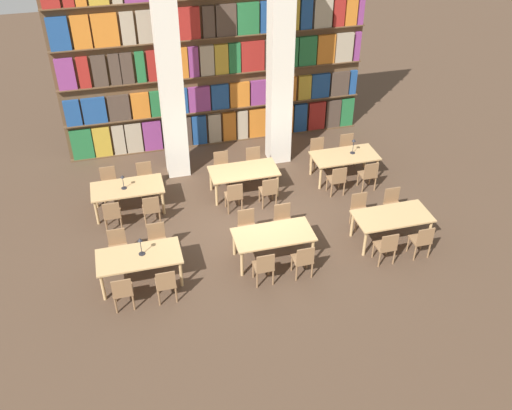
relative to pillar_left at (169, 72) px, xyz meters
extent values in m
plane|color=#4C3828|center=(1.49, -2.95, -3.00)|extent=(40.00, 40.00, 0.00)
cube|color=brown|center=(1.49, 1.48, -0.25)|extent=(8.98, 0.06, 5.50)
cube|color=brown|center=(1.49, 1.48, -2.98)|extent=(8.98, 0.35, 0.03)
cube|color=#236B38|center=(-2.59, 1.44, -2.50)|extent=(0.61, 0.20, 0.94)
cube|color=#B7932D|center=(-2.01, 1.44, -2.50)|extent=(0.49, 0.20, 0.94)
cube|color=tan|center=(-1.53, 1.44, -2.50)|extent=(0.34, 0.20, 0.94)
cube|color=tan|center=(-1.09, 1.44, -2.50)|extent=(0.48, 0.20, 0.94)
cube|color=#84387A|center=(-0.54, 1.44, -2.50)|extent=(0.54, 0.20, 0.94)
cube|color=navy|center=(-0.07, 1.44, -2.50)|extent=(0.30, 0.20, 0.94)
cube|color=#47382D|center=(0.37, 1.44, -2.50)|extent=(0.54, 0.20, 0.94)
cube|color=navy|center=(0.89, 1.44, -2.50)|extent=(0.43, 0.20, 0.94)
cube|color=tan|center=(1.36, 1.44, -2.50)|extent=(0.39, 0.20, 0.94)
cube|color=orange|center=(1.83, 1.44, -2.50)|extent=(0.40, 0.20, 0.94)
cube|color=tan|center=(2.24, 1.44, -2.50)|extent=(0.33, 0.20, 0.94)
cube|color=orange|center=(2.76, 1.44, -2.50)|extent=(0.58, 0.20, 0.94)
cube|color=#B7932D|center=(3.25, 1.44, -2.50)|extent=(0.33, 0.20, 0.94)
cube|color=orange|center=(3.66, 1.44, -2.50)|extent=(0.45, 0.20, 0.94)
cube|color=navy|center=(4.14, 1.44, -2.50)|extent=(0.41, 0.20, 0.94)
cube|color=maroon|center=(4.68, 1.44, -2.50)|extent=(0.54, 0.20, 0.94)
cube|color=#47382D|center=(5.24, 1.44, -2.50)|extent=(0.48, 0.20, 0.94)
cube|color=#236B38|center=(5.72, 1.44, -2.50)|extent=(0.42, 0.20, 0.94)
cube|color=brown|center=(1.49, 1.48, -1.89)|extent=(8.98, 0.35, 0.03)
cube|color=navy|center=(-2.68, 1.44, -1.48)|extent=(0.44, 0.20, 0.77)
cube|color=navy|center=(-2.08, 1.44, -1.48)|extent=(0.66, 0.20, 0.77)
cube|color=#47382D|center=(-1.39, 1.44, -1.48)|extent=(0.61, 0.20, 0.77)
cube|color=orange|center=(-0.78, 1.44, -1.48)|extent=(0.51, 0.20, 0.77)
cube|color=#236B38|center=(-0.18, 1.44, -1.48)|extent=(0.62, 0.20, 0.77)
cube|color=navy|center=(0.39, 1.44, -1.48)|extent=(0.40, 0.20, 0.77)
cube|color=#84387A|center=(0.94, 1.44, -1.48)|extent=(0.64, 0.20, 0.77)
cube|color=navy|center=(1.57, 1.44, -1.48)|extent=(0.52, 0.20, 0.77)
cube|color=orange|center=(2.17, 1.44, -1.48)|extent=(0.59, 0.20, 0.77)
cube|color=#84387A|center=(2.75, 1.44, -1.48)|extent=(0.47, 0.20, 0.77)
cube|color=#84387A|center=(3.31, 1.44, -1.48)|extent=(0.55, 0.20, 0.77)
cube|color=orange|center=(3.78, 1.44, -1.48)|extent=(0.33, 0.20, 0.77)
cube|color=#B7932D|center=(4.23, 1.44, -1.48)|extent=(0.41, 0.20, 0.77)
cube|color=navy|center=(4.74, 1.44, -1.48)|extent=(0.58, 0.20, 0.77)
cube|color=#47382D|center=(5.39, 1.44, -1.48)|extent=(0.58, 0.20, 0.77)
cube|color=navy|center=(5.82, 1.44, -1.48)|extent=(0.21, 0.20, 0.77)
cube|color=brown|center=(1.49, 1.48, -0.78)|extent=(8.98, 0.35, 0.03)
cube|color=#84387A|center=(-2.65, 1.44, -0.33)|extent=(0.49, 0.20, 0.88)
cube|color=maroon|center=(-2.18, 1.44, -0.33)|extent=(0.31, 0.20, 0.88)
cube|color=#47382D|center=(-1.76, 1.44, -0.33)|extent=(0.39, 0.20, 0.88)
cube|color=#47382D|center=(-1.35, 1.44, -0.33)|extent=(0.29, 0.20, 0.88)
cube|color=#47382D|center=(-1.02, 1.44, -0.33)|extent=(0.33, 0.20, 0.88)
cube|color=#236B38|center=(-0.65, 1.44, -0.33)|extent=(0.25, 0.20, 0.88)
cube|color=maroon|center=(-0.24, 1.44, -0.33)|extent=(0.43, 0.20, 0.88)
cube|color=orange|center=(0.34, 1.44, -0.33)|extent=(0.69, 0.20, 0.88)
cube|color=#84387A|center=(0.85, 1.44, -0.33)|extent=(0.28, 0.20, 0.88)
cube|color=tan|center=(1.23, 1.44, -0.33)|extent=(0.40, 0.20, 0.88)
cube|color=#B7932D|center=(1.65, 1.44, -0.33)|extent=(0.39, 0.20, 0.88)
cube|color=#236B38|center=(2.04, 1.44, -0.33)|extent=(0.34, 0.20, 0.88)
cube|color=maroon|center=(2.58, 1.44, -0.33)|extent=(0.68, 0.20, 0.88)
cube|color=#47382D|center=(3.29, 1.44, -0.33)|extent=(0.68, 0.20, 0.88)
cube|color=#236B38|center=(3.83, 1.44, -0.33)|extent=(0.26, 0.20, 0.88)
cube|color=#236B38|center=(4.26, 1.44, -0.33)|extent=(0.54, 0.20, 0.88)
cube|color=orange|center=(4.84, 1.44, -0.33)|extent=(0.55, 0.20, 0.88)
cube|color=tan|center=(5.42, 1.44, -0.33)|extent=(0.54, 0.20, 0.88)
cube|color=#84387A|center=(5.85, 1.44, -0.33)|extent=(0.17, 0.20, 0.88)
cube|color=brown|center=(1.49, 1.48, 0.32)|extent=(8.98, 0.35, 0.03)
cube|color=navy|center=(-2.63, 1.44, 0.77)|extent=(0.54, 0.20, 0.87)
cube|color=orange|center=(-2.06, 1.44, 0.77)|extent=(0.47, 0.20, 0.87)
cube|color=orange|center=(-1.44, 1.44, 0.77)|extent=(0.68, 0.20, 0.87)
cube|color=tan|center=(-0.86, 1.44, 0.77)|extent=(0.36, 0.20, 0.87)
cube|color=tan|center=(-0.40, 1.44, 0.77)|extent=(0.41, 0.20, 0.87)
cube|color=#84387A|center=(0.13, 1.44, 0.77)|extent=(0.50, 0.20, 0.87)
cube|color=maroon|center=(0.76, 1.44, 0.77)|extent=(0.65, 0.20, 0.87)
cube|color=#47382D|center=(1.33, 1.44, 0.77)|extent=(0.33, 0.20, 0.87)
cube|color=#47382D|center=(1.83, 1.44, 0.77)|extent=(0.57, 0.20, 0.87)
cube|color=#236B38|center=(2.45, 1.44, 0.77)|extent=(0.62, 0.20, 0.87)
cube|color=navy|center=(3.16, 1.44, 0.77)|extent=(0.70, 0.20, 0.87)
cube|color=#B7932D|center=(3.75, 1.44, 0.77)|extent=(0.39, 0.20, 0.87)
cube|color=navy|center=(4.17, 1.44, 0.77)|extent=(0.34, 0.20, 0.87)
cube|color=tan|center=(4.67, 1.44, 0.77)|extent=(0.54, 0.20, 0.87)
cube|color=maroon|center=(5.16, 1.44, 0.77)|extent=(0.33, 0.20, 0.87)
cube|color=orange|center=(5.54, 1.44, 0.77)|extent=(0.35, 0.20, 0.87)
cube|color=#84387A|center=(5.84, 1.44, 0.77)|extent=(0.17, 0.20, 0.87)
cube|color=silver|center=(0.00, 0.00, 0.00)|extent=(0.61, 0.61, 6.00)
cube|color=silver|center=(2.98, 0.00, 0.00)|extent=(0.61, 0.61, 6.00)
cube|color=tan|center=(-1.45, -4.37, -2.29)|extent=(1.81, 0.91, 0.04)
cylinder|color=tan|center=(-2.28, -4.75, -2.66)|extent=(0.07, 0.07, 0.69)
cylinder|color=tan|center=(-0.63, -4.75, -2.66)|extent=(0.07, 0.07, 0.69)
cylinder|color=tan|center=(-2.28, -4.00, -2.66)|extent=(0.07, 0.07, 0.69)
cylinder|color=tan|center=(-0.63, -4.00, -2.66)|extent=(0.07, 0.07, 0.69)
cylinder|color=olive|center=(-2.06, -4.88, -2.79)|extent=(0.04, 0.04, 0.42)
cylinder|color=olive|center=(-1.70, -4.88, -2.79)|extent=(0.04, 0.04, 0.42)
cylinder|color=olive|center=(-2.06, -5.22, -2.79)|extent=(0.04, 0.04, 0.42)
cylinder|color=olive|center=(-1.70, -5.22, -2.79)|extent=(0.04, 0.04, 0.42)
cube|color=olive|center=(-1.88, -5.05, -2.56)|extent=(0.42, 0.40, 0.04)
cube|color=olive|center=(-1.88, -5.23, -2.33)|extent=(0.40, 0.03, 0.42)
cylinder|color=olive|center=(-1.70, -3.87, -2.79)|extent=(0.04, 0.04, 0.42)
cylinder|color=olive|center=(-2.06, -3.87, -2.79)|extent=(0.04, 0.04, 0.42)
cylinder|color=olive|center=(-1.70, -3.53, -2.79)|extent=(0.04, 0.04, 0.42)
cylinder|color=olive|center=(-2.06, -3.53, -2.79)|extent=(0.04, 0.04, 0.42)
cube|color=olive|center=(-1.88, -3.70, -2.56)|extent=(0.42, 0.40, 0.04)
cube|color=olive|center=(-1.88, -3.51, -2.33)|extent=(0.40, 0.03, 0.42)
cylinder|color=olive|center=(-1.17, -4.88, -2.79)|extent=(0.04, 0.04, 0.42)
cylinder|color=olive|center=(-0.81, -4.88, -2.79)|extent=(0.04, 0.04, 0.42)
cylinder|color=olive|center=(-1.17, -5.22, -2.79)|extent=(0.04, 0.04, 0.42)
cylinder|color=olive|center=(-0.81, -5.22, -2.79)|extent=(0.04, 0.04, 0.42)
cube|color=olive|center=(-0.99, -5.05, -2.56)|extent=(0.42, 0.40, 0.04)
cube|color=olive|center=(-0.99, -5.23, -2.33)|extent=(0.40, 0.03, 0.42)
cylinder|color=olive|center=(-0.81, -3.87, -2.79)|extent=(0.04, 0.04, 0.42)
cylinder|color=olive|center=(-1.17, -3.87, -2.79)|extent=(0.04, 0.04, 0.42)
cylinder|color=olive|center=(-0.81, -3.53, -2.79)|extent=(0.04, 0.04, 0.42)
cylinder|color=olive|center=(-1.17, -3.53, -2.79)|extent=(0.04, 0.04, 0.42)
cube|color=olive|center=(-0.99, -3.70, -2.56)|extent=(0.42, 0.40, 0.04)
cube|color=olive|center=(-0.99, -3.51, -2.33)|extent=(0.40, 0.03, 0.42)
cylinder|color=#232328|center=(-1.38, -4.33, -2.27)|extent=(0.14, 0.14, 0.01)
cylinder|color=#232328|center=(-1.38, -4.33, -2.09)|extent=(0.02, 0.02, 0.35)
cone|color=#232328|center=(-1.38, -4.33, -1.88)|extent=(0.11, 0.11, 0.07)
cube|color=tan|center=(1.55, -4.38, -2.29)|extent=(1.81, 0.91, 0.04)
cylinder|color=tan|center=(0.73, -4.76, -2.66)|extent=(0.07, 0.07, 0.69)
cylinder|color=tan|center=(2.38, -4.76, -2.66)|extent=(0.07, 0.07, 0.69)
cylinder|color=tan|center=(0.73, -4.01, -2.66)|extent=(0.07, 0.07, 0.69)
cylinder|color=tan|center=(2.38, -4.01, -2.66)|extent=(0.07, 0.07, 0.69)
cylinder|color=olive|center=(0.95, -4.89, -2.79)|extent=(0.04, 0.04, 0.42)
cylinder|color=olive|center=(1.31, -4.89, -2.79)|extent=(0.04, 0.04, 0.42)
cylinder|color=olive|center=(0.95, -5.23, -2.79)|extent=(0.04, 0.04, 0.42)
cylinder|color=olive|center=(1.31, -5.23, -2.79)|extent=(0.04, 0.04, 0.42)
cube|color=olive|center=(1.13, -5.06, -2.56)|extent=(0.42, 0.40, 0.04)
cube|color=olive|center=(1.13, -5.25, -2.33)|extent=(0.40, 0.03, 0.42)
cylinder|color=olive|center=(1.31, -3.88, -2.79)|extent=(0.04, 0.04, 0.42)
cylinder|color=olive|center=(0.95, -3.88, -2.79)|extent=(0.04, 0.04, 0.42)
cylinder|color=olive|center=(1.31, -3.54, -2.79)|extent=(0.04, 0.04, 0.42)
cylinder|color=olive|center=(0.95, -3.54, -2.79)|extent=(0.04, 0.04, 0.42)
cube|color=olive|center=(1.13, -3.71, -2.56)|extent=(0.42, 0.40, 0.04)
cube|color=olive|center=(1.13, -3.52, -2.33)|extent=(0.40, 0.03, 0.42)
cylinder|color=olive|center=(1.85, -4.89, -2.79)|extent=(0.04, 0.04, 0.42)
cylinder|color=olive|center=(2.21, -4.89, -2.79)|extent=(0.04, 0.04, 0.42)
cylinder|color=olive|center=(1.85, -5.23, -2.79)|extent=(0.04, 0.04, 0.42)
cylinder|color=olive|center=(2.21, -5.23, -2.79)|extent=(0.04, 0.04, 0.42)
cube|color=olive|center=(2.03, -5.06, -2.56)|extent=(0.42, 0.40, 0.04)
cube|color=olive|center=(2.03, -5.25, -2.33)|extent=(0.40, 0.03, 0.42)
cylinder|color=olive|center=(2.21, -3.88, -2.79)|extent=(0.04, 0.04, 0.42)
cylinder|color=olive|center=(1.85, -3.88, -2.79)|extent=(0.04, 0.04, 0.42)
cylinder|color=olive|center=(2.21, -3.54, -2.79)|extent=(0.04, 0.04, 0.42)
cylinder|color=olive|center=(1.85, -3.54, -2.79)|extent=(0.04, 0.04, 0.42)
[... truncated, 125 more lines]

